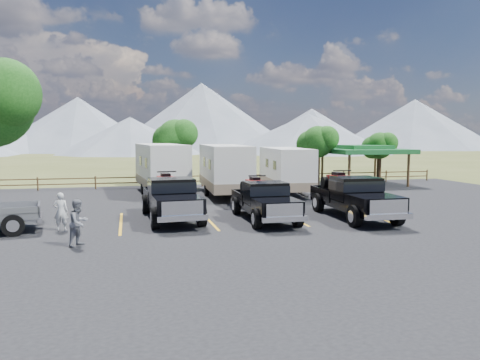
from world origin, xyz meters
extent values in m
plane|color=#434C20|center=(0.00, 0.00, 0.00)|extent=(320.00, 320.00, 0.00)
cube|color=black|center=(0.00, 3.00, 0.02)|extent=(44.00, 34.00, 0.04)
cube|color=gold|center=(-6.00, 4.00, 0.04)|extent=(0.12, 5.50, 0.01)
cube|color=gold|center=(-2.00, 4.00, 0.04)|extent=(0.12, 5.50, 0.01)
cube|color=gold|center=(2.00, 4.00, 0.04)|extent=(0.12, 5.50, 0.01)
cube|color=gold|center=(6.00, 4.00, 0.04)|extent=(0.12, 5.50, 0.01)
sphere|color=#154611|center=(-11.54, 8.20, 6.08)|extent=(3.52, 3.52, 3.52)
cylinder|color=#312313|center=(9.00, 17.00, 1.40)|extent=(0.39, 0.39, 2.80)
sphere|color=#154611|center=(9.00, 17.00, 3.50)|extent=(2.52, 2.52, 2.52)
sphere|color=#154611|center=(9.54, 16.55, 3.77)|extent=(1.98, 1.98, 1.98)
sphere|color=#154611|center=(8.50, 17.40, 3.32)|extent=(2.16, 2.16, 2.16)
cylinder|color=#312313|center=(15.00, 18.00, 1.26)|extent=(0.38, 0.38, 2.52)
sphere|color=#154611|center=(15.00, 18.00, 3.15)|extent=(2.24, 2.24, 2.24)
sphere|color=#154611|center=(15.48, 17.60, 3.39)|extent=(1.76, 1.76, 1.76)
sphere|color=#154611|center=(14.55, 18.35, 2.99)|extent=(1.92, 1.92, 1.92)
cylinder|color=#312313|center=(-2.00, 19.00, 1.54)|extent=(0.41, 0.41, 3.08)
sphere|color=#154611|center=(-2.00, 19.00, 3.85)|extent=(2.80, 2.80, 2.80)
sphere|color=#154611|center=(-1.40, 18.50, 4.15)|extent=(2.20, 2.20, 2.20)
sphere|color=#154611|center=(-2.56, 19.44, 3.65)|extent=(2.40, 2.40, 2.40)
cylinder|color=brown|center=(-12.00, 18.50, 0.50)|extent=(0.12, 0.12, 1.00)
cylinder|color=brown|center=(-8.00, 18.50, 0.50)|extent=(0.12, 0.12, 1.00)
cylinder|color=brown|center=(-4.00, 18.50, 0.50)|extent=(0.12, 0.12, 1.00)
cylinder|color=brown|center=(0.00, 18.50, 0.50)|extent=(0.12, 0.12, 1.00)
cylinder|color=brown|center=(4.00, 18.50, 0.50)|extent=(0.12, 0.12, 1.00)
cylinder|color=brown|center=(8.00, 18.50, 0.50)|extent=(0.12, 0.12, 1.00)
cylinder|color=brown|center=(12.00, 18.50, 0.50)|extent=(0.12, 0.12, 1.00)
cylinder|color=brown|center=(16.00, 18.50, 0.50)|extent=(0.12, 0.12, 1.00)
cylinder|color=brown|center=(20.00, 18.50, 0.50)|extent=(0.12, 0.12, 1.00)
cube|color=brown|center=(2.00, 18.50, 0.45)|extent=(36.00, 0.06, 0.08)
cube|color=brown|center=(2.00, 18.50, 0.85)|extent=(36.00, 0.06, 0.08)
cylinder|color=brown|center=(10.50, 14.50, 1.30)|extent=(0.20, 0.20, 2.60)
cylinder|color=brown|center=(10.50, 19.50, 1.30)|extent=(0.20, 0.20, 2.60)
cylinder|color=brown|center=(15.50, 14.50, 1.30)|extent=(0.20, 0.20, 2.60)
cylinder|color=brown|center=(15.50, 19.50, 1.30)|extent=(0.20, 0.20, 2.60)
cube|color=#1B602C|center=(13.00, 17.00, 2.75)|extent=(6.20, 6.20, 0.35)
cube|color=#1B602C|center=(13.00, 17.00, 3.05)|extent=(3.50, 3.50, 0.35)
cone|color=slate|center=(-18.00, 112.00, 7.00)|extent=(44.00, 44.00, 14.00)
cone|color=slate|center=(14.00, 108.00, 9.00)|extent=(52.00, 52.00, 18.00)
cone|color=slate|center=(48.00, 114.00, 6.00)|extent=(40.00, 40.00, 12.00)
cone|color=slate|center=(80.00, 110.00, 7.50)|extent=(50.00, 50.00, 15.00)
cone|color=slate|center=(-5.00, 87.00, 4.00)|extent=(32.00, 32.00, 8.00)
cone|color=slate|center=(35.00, 84.00, 4.50)|extent=(40.00, 40.00, 9.00)
cube|color=black|center=(-3.68, 4.41, 0.71)|extent=(2.29, 6.17, 0.38)
cube|color=black|center=(-3.57, 2.37, 1.11)|extent=(2.15, 2.03, 0.53)
cube|color=black|center=(-3.67, 4.28, 1.48)|extent=(2.09, 1.77, 1.07)
cube|color=black|center=(-3.67, 4.28, 1.64)|extent=(2.14, 1.84, 0.48)
cube|color=black|center=(-3.78, 6.33, 1.00)|extent=(2.18, 2.67, 0.59)
cube|color=silver|center=(-3.51, 1.28, 1.05)|extent=(1.71, 0.18, 0.59)
cube|color=silver|center=(-3.51, 1.22, 0.65)|extent=(2.10, 0.30, 0.23)
cube|color=silver|center=(-3.85, 7.60, 0.65)|extent=(2.10, 0.28, 0.23)
cylinder|color=black|center=(-4.57, 2.25, 0.52)|extent=(0.37, 0.98, 0.96)
cylinder|color=black|center=(-2.57, 2.36, 0.52)|extent=(0.37, 0.98, 0.96)
cylinder|color=black|center=(-4.80, 6.46, 0.52)|extent=(0.37, 0.98, 0.96)
cylinder|color=black|center=(-2.79, 6.57, 0.52)|extent=(0.37, 0.98, 0.96)
cube|color=#8A0807|center=(-3.78, 6.33, 1.72)|extent=(0.82, 1.42, 0.37)
cube|color=black|center=(-3.78, 6.33, 1.99)|extent=(0.47, 0.82, 0.19)
cube|color=#8A0807|center=(-3.75, 5.74, 1.83)|extent=(0.87, 0.42, 0.23)
cylinder|color=black|center=(-3.76, 5.85, 2.20)|extent=(0.96, 0.12, 0.06)
cylinder|color=black|center=(-4.23, 5.71, 1.51)|extent=(0.31, 0.61, 0.60)
cylinder|color=black|center=(-3.27, 5.77, 1.51)|extent=(0.31, 0.61, 0.60)
cylinder|color=black|center=(-4.30, 6.89, 1.51)|extent=(0.31, 0.61, 0.60)
cylinder|color=black|center=(-3.34, 6.94, 1.51)|extent=(0.31, 0.61, 0.60)
cube|color=black|center=(0.55, 3.22, 0.66)|extent=(1.81, 5.58, 0.35)
cube|color=black|center=(0.54, 1.34, 1.02)|extent=(1.88, 1.76, 0.49)
cube|color=black|center=(0.54, 3.10, 1.36)|extent=(1.84, 1.53, 0.98)
cube|color=black|center=(0.54, 3.10, 1.51)|extent=(1.88, 1.59, 0.44)
cube|color=black|center=(0.55, 4.98, 0.93)|extent=(1.88, 2.35, 0.54)
cube|color=silver|center=(0.54, 0.34, 0.97)|extent=(1.57, 0.08, 0.54)
cube|color=silver|center=(0.54, 0.29, 0.60)|extent=(1.92, 0.18, 0.22)
cube|color=silver|center=(0.55, 6.16, 0.60)|extent=(1.92, 0.16, 0.22)
cylinder|color=black|center=(-0.38, 1.29, 0.48)|extent=(0.30, 0.88, 0.88)
cylinder|color=black|center=(1.46, 1.28, 0.48)|extent=(0.30, 0.88, 0.88)
cylinder|color=black|center=(-0.37, 5.16, 0.48)|extent=(0.30, 0.88, 0.88)
cylinder|color=black|center=(1.47, 5.16, 0.48)|extent=(0.30, 0.88, 0.88)
cube|color=#8A0807|center=(0.55, 4.98, 1.59)|extent=(0.69, 1.27, 0.34)
cube|color=black|center=(0.55, 4.98, 1.83)|extent=(0.39, 0.73, 0.18)
cube|color=#8A0807|center=(0.55, 4.44, 1.68)|extent=(0.78, 0.34, 0.22)
cylinder|color=black|center=(0.55, 4.54, 2.03)|extent=(0.88, 0.06, 0.06)
cylinder|color=black|center=(0.11, 4.45, 1.39)|extent=(0.26, 0.55, 0.55)
cylinder|color=black|center=(0.99, 4.44, 1.39)|extent=(0.26, 0.55, 0.55)
cylinder|color=black|center=(0.11, 5.52, 1.39)|extent=(0.26, 0.55, 0.55)
cylinder|color=black|center=(0.99, 5.52, 1.39)|extent=(0.26, 0.55, 0.55)
cube|color=black|center=(4.90, 2.77, 0.72)|extent=(2.15, 6.18, 0.39)
cube|color=black|center=(4.84, 0.71, 1.12)|extent=(2.12, 1.99, 0.54)
cube|color=black|center=(4.90, 2.64, 1.49)|extent=(2.07, 1.73, 1.08)
cube|color=black|center=(4.90, 2.64, 1.65)|extent=(2.11, 1.80, 0.48)
cube|color=black|center=(4.96, 4.70, 1.01)|extent=(2.14, 2.64, 0.59)
cube|color=silver|center=(4.81, -0.39, 1.06)|extent=(1.72, 0.13, 0.59)
cube|color=silver|center=(4.81, -0.45, 0.65)|extent=(2.11, 0.25, 0.24)
cube|color=silver|center=(4.99, 5.99, 0.65)|extent=(2.11, 0.23, 0.24)
cylinder|color=black|center=(3.83, 0.67, 0.52)|extent=(0.35, 0.98, 0.97)
cylinder|color=black|center=(5.85, 0.61, 0.52)|extent=(0.35, 0.98, 0.97)
cylinder|color=black|center=(3.95, 4.93, 0.52)|extent=(0.35, 0.98, 0.97)
cylinder|color=black|center=(5.97, 4.87, 0.52)|extent=(0.35, 0.98, 0.97)
cube|color=#8A0807|center=(4.96, 4.70, 1.74)|extent=(0.79, 1.42, 0.38)
cube|color=black|center=(4.96, 4.70, 2.01)|extent=(0.45, 0.82, 0.19)
cube|color=#8A0807|center=(4.94, 4.11, 1.85)|extent=(0.87, 0.40, 0.24)
cylinder|color=black|center=(4.94, 4.22, 2.22)|extent=(0.97, 0.09, 0.06)
cylinder|color=black|center=(4.46, 4.13, 1.52)|extent=(0.30, 0.61, 0.60)
cylinder|color=black|center=(5.42, 4.10, 1.52)|extent=(0.30, 0.61, 0.60)
cylinder|color=black|center=(4.49, 5.31, 1.52)|extent=(0.30, 0.61, 0.60)
cylinder|color=black|center=(5.46, 5.28, 1.52)|extent=(0.30, 0.61, 0.60)
cube|color=white|center=(-3.47, 14.21, 2.01)|extent=(3.22, 7.99, 2.80)
cube|color=#82705A|center=(-3.47, 14.21, 0.92)|extent=(3.25, 8.03, 0.62)
cube|color=black|center=(-4.54, 12.15, 2.29)|extent=(0.11, 0.93, 0.62)
cube|color=black|center=(-2.03, 12.39, 2.29)|extent=(0.11, 0.93, 0.62)
cylinder|color=black|center=(-4.66, 14.41, 0.40)|extent=(0.33, 0.75, 0.73)
cylinder|color=black|center=(-2.33, 14.63, 0.40)|extent=(0.33, 0.75, 0.73)
cube|color=black|center=(-3.01, 9.40, 0.56)|extent=(0.30, 1.87, 0.10)
cube|color=white|center=(0.50, 12.21, 1.99)|extent=(2.78, 7.78, 2.77)
cube|color=#82705A|center=(0.50, 12.21, 0.91)|extent=(2.81, 7.82, 0.61)
cube|color=black|center=(-0.83, 10.35, 2.26)|extent=(0.06, 0.92, 0.61)
cube|color=black|center=(1.66, 10.24, 2.26)|extent=(0.06, 0.92, 0.61)
cylinder|color=black|center=(-0.65, 12.57, 0.40)|extent=(0.29, 0.73, 0.72)
cylinder|color=black|center=(1.66, 12.47, 0.40)|extent=(0.29, 0.73, 0.72)
cube|color=black|center=(0.29, 7.45, 0.55)|extent=(0.20, 1.85, 0.10)
cube|color=white|center=(4.77, 12.46, 1.86)|extent=(2.98, 7.36, 2.58)
cube|color=#82705A|center=(4.77, 12.46, 0.85)|extent=(3.01, 7.40, 0.57)
cube|color=black|center=(3.44, 10.78, 2.11)|extent=(0.10, 0.86, 0.57)
cube|color=black|center=(5.75, 10.56, 2.11)|extent=(0.10, 0.86, 0.57)
cylinder|color=black|center=(3.72, 12.85, 0.37)|extent=(0.30, 0.69, 0.67)
cylinder|color=black|center=(5.87, 12.64, 0.37)|extent=(0.30, 0.69, 0.67)
cube|color=black|center=(4.34, 8.03, 0.52)|extent=(0.28, 1.72, 0.10)
cube|color=slate|center=(-10.39, 3.03, 0.91)|extent=(2.56, 2.18, 0.53)
cube|color=silver|center=(-9.25, 3.20, 0.59)|extent=(0.44, 1.89, 0.21)
cylinder|color=black|center=(-10.35, 3.95, 0.47)|extent=(0.90, 0.42, 0.87)
cylinder|color=black|center=(-10.08, 2.16, 0.47)|extent=(0.90, 0.42, 0.87)
imported|color=silver|center=(-8.40, 2.96, 0.84)|extent=(0.59, 0.40, 1.60)
imported|color=slate|center=(-7.40, -0.12, 0.88)|extent=(1.01, 1.04, 1.69)
camera|label=1|loc=(-5.63, -17.54, 3.99)|focal=35.00mm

